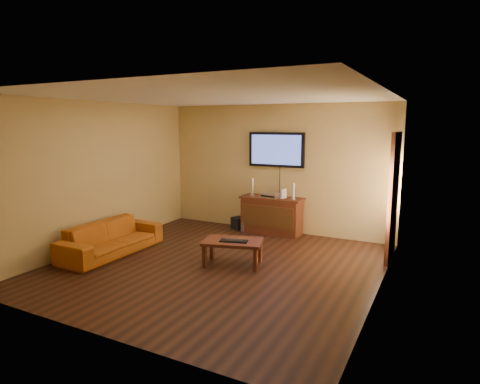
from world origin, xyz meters
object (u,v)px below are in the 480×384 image
Objects in this scene: media_console at (272,215)px; bottle at (242,228)px; coffee_table at (233,244)px; television at (276,150)px; sofa at (111,233)px; subwoofer at (239,223)px; av_receiver at (271,195)px; game_console at (284,193)px; speaker_left at (252,188)px; keyboard at (234,241)px; speaker_right at (293,192)px.

bottle is at bearing -153.09° from media_console.
coffee_table is (0.20, -2.11, -0.03)m from media_console.
coffee_table is at bearing -85.00° from television.
sofa is 2.85m from subwoofer.
television is at bearing 102.50° from av_receiver.
media_console is 3.43× the size of av_receiver.
game_console is at bearing -41.05° from sofa.
av_receiver reaches higher than bottle.
television is at bearing 39.46° from subwoofer.
av_receiver is at bearing -2.35° from speaker_left.
media_console is 0.68m from bottle.
av_receiver is at bearing -153.73° from game_console.
speaker_left is 0.72m from game_console.
sofa is 5.05× the size of av_receiver.
av_receiver is 0.81× the size of keyboard.
speaker_right reaches higher than media_console.
speaker_right is 1.50× the size of bottle.
subwoofer is (-0.33, 0.02, -0.82)m from speaker_left.
game_console is at bearing -39.42° from television.
game_console is 0.42× the size of keyboard.
game_console is at bearing 89.56° from keyboard.
speaker_left is 1.87× the size of game_console.
speaker_right reaches higher than subwoofer.
keyboard is at bearing -49.41° from coffee_table.
coffee_table is at bearing -72.74° from speaker_left.
speaker_left is 2.31m from keyboard.
speaker_right reaches higher than av_receiver.
speaker_right is at bearing 13.61° from game_console.
sofa is 5.14× the size of speaker_left.
television is 0.95m from speaker_left.
speaker_left is (-0.65, 2.09, 0.59)m from coffee_table.
game_console reaches higher than keyboard.
game_console is at bearing 88.28° from coffee_table.
bottle is at bearing -31.91° from sofa.
television is 2.60× the size of keyboard.
media_console is 1.07× the size of television.
subwoofer is at bearing -170.80° from av_receiver.
sofa is at bearing -168.34° from coffee_table.
sofa reaches higher than coffee_table.
television reaches higher than speaker_left.
television reaches higher than game_console.
coffee_table is at bearing -84.51° from media_console.
television is 0.99m from speaker_right.
coffee_table is 2.34m from subwoofer.
media_console is 0.55m from game_console.
keyboard is at bearing -72.02° from speaker_left.
television is at bearing 41.66° from bottle.
speaker_left reaches higher than game_console.
speaker_left is 0.88m from subwoofer.
game_console is 1.16m from bottle.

